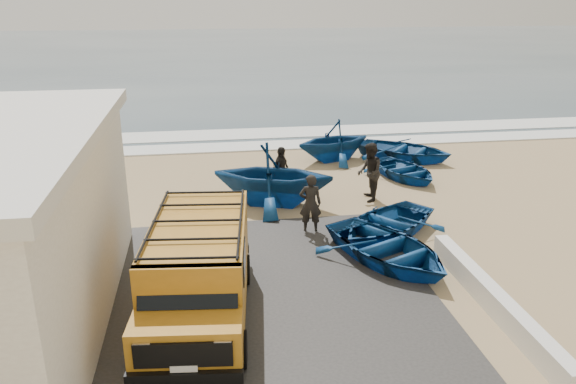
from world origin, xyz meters
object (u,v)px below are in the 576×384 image
van (199,268)px  boat_far_right (405,150)px  boat_near_right (386,223)px  fisherman_middle (369,172)px  boat_near_left (388,248)px  boat_mid_left (273,175)px  fisherman_back (281,171)px  boat_far_left (334,140)px  fisherman_front (310,204)px  boat_mid_right (404,170)px  parapet (494,301)px

van → boat_far_right: van is taller
boat_near_right → fisherman_middle: (0.34, 2.94, 0.63)m
boat_near_left → boat_near_right: boat_near_left is taller
fisherman_middle → boat_mid_left: bearing=-82.6°
boat_mid_left → boat_far_right: size_ratio=1.00×
boat_near_right → boat_far_right: bearing=119.0°
boat_near_left → fisherman_back: size_ratio=2.31×
boat_near_left → boat_far_left: 9.66m
boat_near_right → fisherman_back: fisherman_back is taller
boat_near_left → fisherman_front: bearing=99.8°
boat_mid_right → fisherman_middle: bearing=-152.0°
fisherman_front → boat_far_right: bearing=-120.6°
fisherman_middle → fisherman_back: fisherman_middle is taller
boat_mid_left → fisherman_middle: size_ratio=1.99×
fisherman_middle → fisherman_back: 3.09m
boat_mid_left → boat_near_left: bearing=-134.8°
van → fisherman_front: 5.34m
fisherman_middle → parapet: bearing=14.8°
fisherman_front → boat_far_left: bearing=-100.8°
fisherman_front → fisherman_middle: fisherman_middle is taller
boat_far_left → fisherman_back: boat_far_left is taller
boat_far_left → fisherman_middle: 4.95m
boat_near_left → boat_far_left: boat_far_left is taller
parapet → boat_far_left: (-0.85, 12.31, 0.60)m
parapet → boat_near_left: (-1.60, 2.69, 0.14)m
boat_far_left → fisherman_back: (-2.79, -3.85, -0.01)m
van → boat_mid_left: van is taller
parapet → boat_far_left: bearing=93.9°
fisherman_front → boat_mid_right: bearing=-128.0°
boat_mid_right → fisherman_middle: (-2.04, -2.11, 0.67)m
parapet → fisherman_front: 5.99m
fisherman_back → boat_near_left: bearing=-124.8°
boat_mid_right → fisherman_middle: 3.01m
boat_far_right → boat_near_left: bearing=-162.6°
boat_near_left → boat_far_left: (0.76, 9.61, 0.46)m
parapet → fisherman_back: (-3.64, 8.46, 0.59)m
boat_mid_right → fisherman_back: size_ratio=1.88×
van → boat_near_right: size_ratio=1.47×
van → boat_far_right: size_ratio=1.34×
boat_mid_left → fisherman_front: bearing=-143.9°
boat_near_right → fisherman_front: fisherman_front is taller
boat_near_right → parapet: bearing=-23.7°
boat_near_right → fisherman_back: bearing=174.8°
boat_near_right → boat_far_right: boat_far_right is taller
boat_mid_right → fisherman_middle: fisherman_middle is taller
boat_far_right → fisherman_back: 6.82m
boat_near_left → fisherman_front: size_ratio=2.20×
boat_near_right → boat_mid_left: boat_mid_left is taller
boat_far_right → parapet: bearing=-150.7°
fisherman_front → fisherman_middle: size_ratio=0.90×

